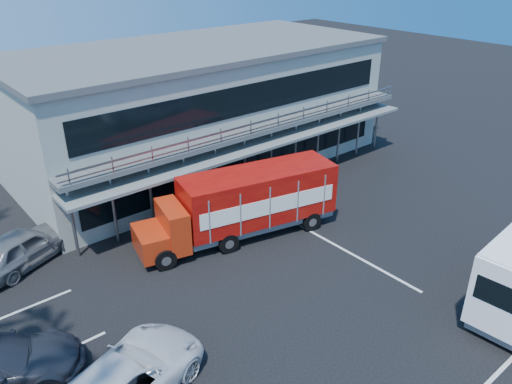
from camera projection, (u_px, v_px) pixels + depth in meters
ground at (351, 289)px, 20.20m from camera, size 120.00×120.00×0.00m
building at (200, 106)px, 30.58m from camera, size 22.40×12.00×7.30m
red_truck at (246, 202)px, 23.20m from camera, size 9.78×4.30×3.21m
parked_car_c at (124, 380)px, 14.93m from camera, size 6.12×4.17×1.56m
parked_car_e at (22, 247)px, 21.46m from camera, size 5.23×3.68×1.65m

